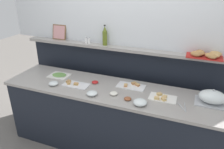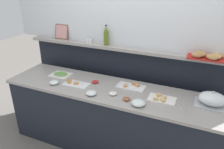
{
  "view_description": "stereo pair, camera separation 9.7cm",
  "coord_description": "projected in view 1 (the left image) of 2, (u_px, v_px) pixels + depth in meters",
  "views": [
    {
      "loc": [
        0.88,
        -2.21,
        2.15
      ],
      "look_at": [
        -0.03,
        0.1,
        1.04
      ],
      "focal_mm": 34.95,
      "sensor_mm": 36.0,
      "label": 1
    },
    {
      "loc": [
        0.97,
        -2.17,
        2.15
      ],
      "look_at": [
        -0.03,
        0.1,
        1.04
      ],
      "focal_mm": 34.95,
      "sensor_mm": 36.0,
      "label": 2
    }
  ],
  "objects": [
    {
      "name": "ground_plane",
      "position": [
        125.0,
        121.0,
        3.55
      ],
      "size": [
        12.0,
        12.0,
        0.0
      ],
      "primitive_type": "plane",
      "color": "slate"
    },
    {
      "name": "buffet_counter",
      "position": [
        111.0,
        119.0,
        2.86
      ],
      "size": [
        2.76,
        0.69,
        0.89
      ],
      "color": "black",
      "rests_on": "ground_plane"
    },
    {
      "name": "back_ledge_unit",
      "position": [
        124.0,
        86.0,
        3.21
      ],
      "size": [
        2.98,
        0.22,
        1.3
      ],
      "color": "black",
      "rests_on": "ground_plane"
    },
    {
      "name": "sandwich_platter_side",
      "position": [
        131.0,
        86.0,
        2.74
      ],
      "size": [
        0.35,
        0.18,
        0.04
      ],
      "color": "white",
      "rests_on": "buffet_counter"
    },
    {
      "name": "sandwich_platter_rear",
      "position": [
        75.0,
        84.0,
        2.77
      ],
      "size": [
        0.34,
        0.18,
        0.04
      ],
      "color": "silver",
      "rests_on": "buffet_counter"
    },
    {
      "name": "sandwich_platter_front",
      "position": [
        162.0,
        98.0,
        2.46
      ],
      "size": [
        0.31,
        0.18,
        0.04
      ],
      "color": "white",
      "rests_on": "buffet_counter"
    },
    {
      "name": "cold_cuts_platter",
      "position": [
        59.0,
        75.0,
        3.03
      ],
      "size": [
        0.27,
        0.22,
        0.02
      ],
      "color": "white",
      "rests_on": "buffet_counter"
    },
    {
      "name": "serving_cloche",
      "position": [
        212.0,
        97.0,
        2.34
      ],
      "size": [
        0.34,
        0.24,
        0.17
      ],
      "color": "#B7BABF",
      "rests_on": "buffet_counter"
    },
    {
      "name": "glass_bowl_large",
      "position": [
        92.0,
        93.0,
        2.53
      ],
      "size": [
        0.13,
        0.13,
        0.05
      ],
      "color": "silver",
      "rests_on": "buffet_counter"
    },
    {
      "name": "glass_bowl_medium",
      "position": [
        53.0,
        83.0,
        2.77
      ],
      "size": [
        0.12,
        0.12,
        0.05
      ],
      "color": "silver",
      "rests_on": "buffet_counter"
    },
    {
      "name": "glass_bowl_small",
      "position": [
        140.0,
        102.0,
        2.34
      ],
      "size": [
        0.15,
        0.15,
        0.06
      ],
      "color": "silver",
      "rests_on": "buffet_counter"
    },
    {
      "name": "condiment_bowl_red",
      "position": [
        114.0,
        93.0,
        2.54
      ],
      "size": [
        0.1,
        0.1,
        0.03
      ],
      "primitive_type": "ellipsoid",
      "color": "silver",
      "rests_on": "buffet_counter"
    },
    {
      "name": "condiment_bowl_teal",
      "position": [
        95.0,
        82.0,
        2.82
      ],
      "size": [
        0.09,
        0.09,
        0.03
      ],
      "primitive_type": "ellipsoid",
      "color": "red",
      "rests_on": "buffet_counter"
    },
    {
      "name": "condiment_bowl_dark",
      "position": [
        128.0,
        99.0,
        2.43
      ],
      "size": [
        0.08,
        0.08,
        0.03
      ],
      "primitive_type": "ellipsoid",
      "color": "brown",
      "rests_on": "buffet_counter"
    },
    {
      "name": "serving_tongs",
      "position": [
        184.0,
        107.0,
        2.29
      ],
      "size": [
        0.11,
        0.19,
        0.01
      ],
      "color": "#B7BABF",
      "rests_on": "buffet_counter"
    },
    {
      "name": "olive_oil_bottle",
      "position": [
        105.0,
        36.0,
        2.94
      ],
      "size": [
        0.06,
        0.06,
        0.28
      ],
      "color": "#56661E",
      "rests_on": "back_ledge_unit"
    },
    {
      "name": "salt_shaker",
      "position": [
        86.0,
        40.0,
        3.06
      ],
      "size": [
        0.03,
        0.03,
        0.09
      ],
      "color": "white",
      "rests_on": "back_ledge_unit"
    },
    {
      "name": "pepper_shaker",
      "position": [
        89.0,
        40.0,
        3.05
      ],
      "size": [
        0.03,
        0.03,
        0.09
      ],
      "color": "white",
      "rests_on": "back_ledge_unit"
    },
    {
      "name": "bread_basket",
      "position": [
        206.0,
        55.0,
        2.52
      ],
      "size": [
        0.4,
        0.29,
        0.08
      ],
      "color": "#B2231E",
      "rests_on": "back_ledge_unit"
    },
    {
      "name": "framed_picture",
      "position": [
        59.0,
        32.0,
        3.23
      ],
      "size": [
        0.22,
        0.06,
        0.22
      ],
      "color": "brown",
      "rests_on": "back_ledge_unit"
    }
  ]
}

